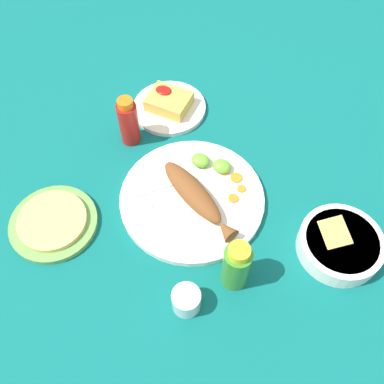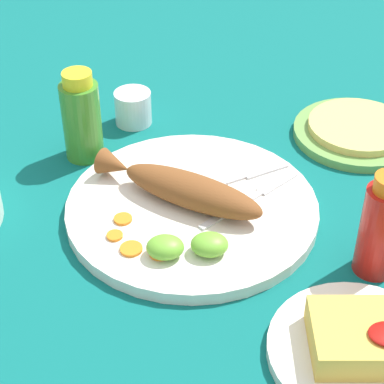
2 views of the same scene
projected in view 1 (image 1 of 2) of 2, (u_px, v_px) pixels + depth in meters
name	position (u px, v px, depth m)	size (l,w,h in m)	color
ground_plane	(192.00, 201.00, 1.04)	(4.00, 4.00, 0.00)	#0C605B
main_plate	(192.00, 199.00, 1.04)	(0.35, 0.35, 0.02)	white
fried_fish	(196.00, 196.00, 1.00)	(0.25, 0.17, 0.04)	brown
fork_near	(156.00, 205.00, 1.01)	(0.17, 0.10, 0.00)	silver
fork_far	(156.00, 188.00, 1.04)	(0.15, 0.14, 0.00)	silver
carrot_slice_near	(233.00, 198.00, 1.02)	(0.02, 0.02, 0.00)	orange
carrot_slice_mid	(241.00, 189.00, 1.04)	(0.02, 0.02, 0.00)	orange
carrot_slice_far	(224.00, 170.00, 1.07)	(0.03, 0.03, 0.00)	orange
carrot_slice_extra	(236.00, 178.00, 1.06)	(0.03, 0.03, 0.00)	orange
lime_wedge_main	(222.00, 166.00, 1.06)	(0.05, 0.04, 0.03)	#6BB233
lime_wedge_side	(200.00, 160.00, 1.07)	(0.05, 0.04, 0.03)	#6BB233
hot_sauce_bottle_red	(129.00, 122.00, 1.09)	(0.05, 0.05, 0.14)	#B21914
hot_sauce_bottle_green	(236.00, 266.00, 0.88)	(0.06, 0.06, 0.14)	#3D8428
salt_cup	(186.00, 301.00, 0.88)	(0.06, 0.06, 0.06)	silver
side_plate_fries	(169.00, 108.00, 1.21)	(0.20, 0.20, 0.01)	white
fries_pile	(169.00, 101.00, 1.18)	(0.11, 0.09, 0.04)	gold
guacamole_bowl	(340.00, 244.00, 0.95)	(0.19, 0.19, 0.06)	white
tortilla_plate	(54.00, 223.00, 1.00)	(0.21, 0.21, 0.01)	#6B9E4C
tortilla_stack	(52.00, 220.00, 0.99)	(0.16, 0.16, 0.01)	#E0C666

